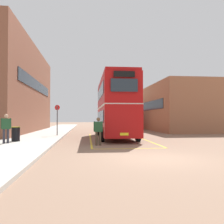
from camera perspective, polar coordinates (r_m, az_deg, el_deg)
ground_plane at (r=24.18m, az=0.26°, el=-5.20°), size 135.60×135.60×0.00m
sidewalk_left at (r=26.68m, az=-14.40°, el=-4.64°), size 4.00×57.60×0.14m
brick_building_left at (r=29.37m, az=-22.93°, el=4.83°), size 6.15×20.69×9.46m
depot_building_right at (r=33.58m, az=15.99°, el=0.84°), size 9.01×15.61×5.76m
double_decker_bus at (r=19.70m, az=0.73°, el=1.24°), size 2.80×9.84×4.75m
single_deck_bus at (r=35.29m, az=2.39°, el=-1.33°), size 3.39×8.32×3.02m
pedestrian_boarding at (r=14.40m, az=-3.23°, el=-4.05°), size 0.55×0.29×1.64m
pedestrian_waiting_near at (r=15.48m, az=-23.43°, el=-3.08°), size 0.53×0.39×1.69m
litter_bin at (r=16.59m, az=-21.49°, el=-4.77°), size 0.54×0.54×0.92m
bus_stop_sign at (r=21.07m, az=-12.63°, el=-1.13°), size 0.43×0.15×2.56m
bay_marking_yellow at (r=17.92m, az=1.43°, el=-6.52°), size 4.20×11.84×0.01m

